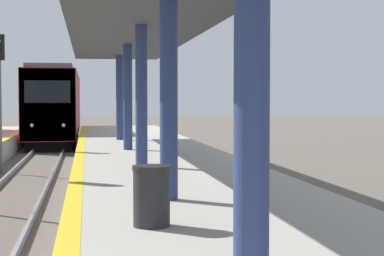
{
  "coord_description": "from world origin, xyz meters",
  "views": [
    {
      "loc": [
        1.89,
        -2.37,
        2.6
      ],
      "look_at": [
        5.06,
        17.0,
        1.73
      ],
      "focal_mm": 60.0,
      "sensor_mm": 36.0,
      "label": 1
    }
  ],
  "objects": [
    {
      "name": "trash_bin",
      "position": [
        2.74,
        6.16,
        1.31
      ],
      "size": [
        0.52,
        0.52,
        0.82
      ],
      "color": "#262628",
      "rests_on": "platform_right"
    },
    {
      "name": "train",
      "position": [
        0.0,
        37.55,
        2.24
      ],
      "size": [
        2.72,
        16.74,
        4.4
      ],
      "color": "black",
      "rests_on": "ground"
    },
    {
      "name": "station_canopy",
      "position": [
        3.26,
        13.95,
        4.45
      ],
      "size": [
        3.76,
        27.73,
        3.8
      ],
      "color": "navy",
      "rests_on": "platform_right"
    }
  ]
}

